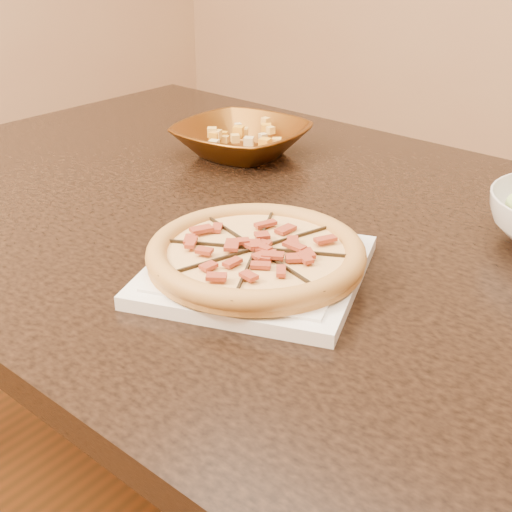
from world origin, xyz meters
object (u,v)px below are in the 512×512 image
object	(u,v)px
pizza	(256,253)
bronze_bowl	(242,140)
dining_table	(272,266)
plate	(256,270)

from	to	relation	value
pizza	bronze_bowl	bearing A→B (deg)	130.94
bronze_bowl	dining_table	bearing A→B (deg)	-41.71
dining_table	plate	bearing A→B (deg)	-59.58
pizza	bronze_bowl	distance (m)	0.49
dining_table	bronze_bowl	world-z (taller)	bronze_bowl
pizza	dining_table	bearing A→B (deg)	120.42
plate	bronze_bowl	size ratio (longest dim) A/B	1.41
pizza	bronze_bowl	size ratio (longest dim) A/B	1.17
plate	pizza	xyz separation A→B (m)	(0.00, 0.00, 0.02)
plate	pizza	bearing A→B (deg)	2.31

